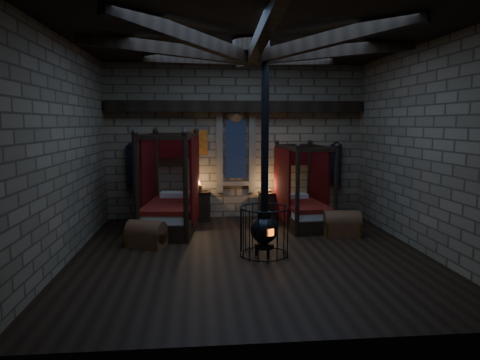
{
  "coord_description": "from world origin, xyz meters",
  "views": [
    {
      "loc": [
        -0.99,
        -8.26,
        2.62
      ],
      "look_at": [
        -0.15,
        0.6,
        1.43
      ],
      "focal_mm": 32.0,
      "sensor_mm": 36.0,
      "label": 1
    }
  ],
  "objects": [
    {
      "name": "room",
      "position": [
        -0.0,
        0.09,
        3.74
      ],
      "size": [
        7.02,
        7.02,
        4.29
      ],
      "color": "black",
      "rests_on": "ground"
    },
    {
      "name": "bed_left",
      "position": [
        -1.71,
        2.12,
        0.58
      ],
      "size": [
        1.42,
        2.37,
        2.36
      ],
      "rotation": [
        0.0,
        0.0,
        -0.11
      ],
      "color": "black",
      "rests_on": "ground"
    },
    {
      "name": "stove",
      "position": [
        0.26,
        -0.14,
        0.61
      ],
      "size": [
        0.96,
        0.96,
        4.05
      ],
      "rotation": [
        0.0,
        0.0,
        0.33
      ],
      "color": "black",
      "rests_on": "ground"
    },
    {
      "name": "bed_right",
      "position": [
        1.61,
        2.28,
        0.51
      ],
      "size": [
        1.19,
        2.04,
        2.05
      ],
      "rotation": [
        0.0,
        0.0,
        0.08
      ],
      "color": "black",
      "rests_on": "ground"
    },
    {
      "name": "nightstand_right",
      "position": [
        0.84,
        3.1,
        0.38
      ],
      "size": [
        0.51,
        0.49,
        0.81
      ],
      "rotation": [
        0.0,
        0.0,
        0.11
      ],
      "color": "black",
      "rests_on": "ground"
    },
    {
      "name": "trunk_right",
      "position": [
        2.28,
        1.21,
        0.27
      ],
      "size": [
        0.88,
        0.6,
        0.61
      ],
      "rotation": [
        0.0,
        0.0,
        -0.09
      ],
      "color": "brown",
      "rests_on": "ground"
    },
    {
      "name": "trunk_left",
      "position": [
        -2.14,
        0.74,
        0.25
      ],
      "size": [
        0.91,
        0.76,
        0.57
      ],
      "rotation": [
        0.0,
        0.0,
        -0.4
      ],
      "color": "brown",
      "rests_on": "ground"
    },
    {
      "name": "nightstand_left",
      "position": [
        -0.99,
        3.06,
        0.41
      ],
      "size": [
        0.57,
        0.56,
        0.98
      ],
      "rotation": [
        0.0,
        0.0,
        0.17
      ],
      "color": "black",
      "rests_on": "ground"
    }
  ]
}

